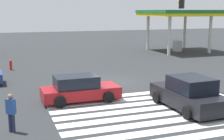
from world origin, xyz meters
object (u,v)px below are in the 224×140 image
object	(u,v)px
car_1	(189,94)
pedestrian	(11,111)
car_2	(79,89)
fire_hydrant	(11,65)

from	to	relation	value
car_1	pedestrian	bearing A→B (deg)	89.94
car_2	pedestrian	size ratio (longest dim) A/B	2.63
car_1	car_2	world-z (taller)	car_1
pedestrian	fire_hydrant	size ratio (longest dim) A/B	1.87
car_1	pedestrian	distance (m)	8.49
pedestrian	fire_hydrant	world-z (taller)	pedestrian
car_1	car_2	size ratio (longest dim) A/B	1.08
fire_hydrant	pedestrian	bearing A→B (deg)	-91.55
car_2	fire_hydrant	world-z (taller)	car_2
car_1	fire_hydrant	bearing A→B (deg)	27.95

